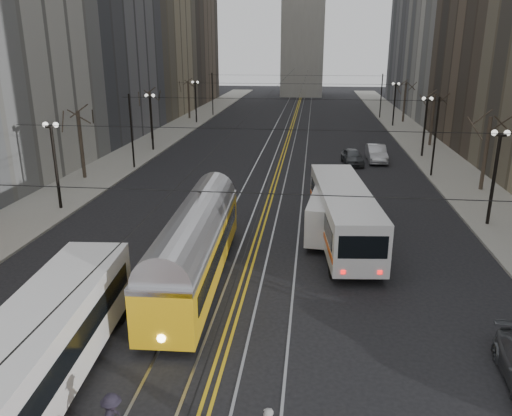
% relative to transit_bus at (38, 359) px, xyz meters
% --- Properties ---
extents(ground, '(260.00, 260.00, 0.00)m').
position_rel_transit_bus_xyz_m(ground, '(5.10, 0.00, -1.45)').
color(ground, black).
rests_on(ground, ground).
extents(sidewalk_left, '(5.00, 140.00, 0.15)m').
position_rel_transit_bus_xyz_m(sidewalk_left, '(-9.90, 45.00, -1.38)').
color(sidewalk_left, gray).
rests_on(sidewalk_left, ground).
extents(sidewalk_right, '(5.00, 140.00, 0.15)m').
position_rel_transit_bus_xyz_m(sidewalk_right, '(20.10, 45.00, -1.38)').
color(sidewalk_right, gray).
rests_on(sidewalk_right, ground).
extents(streetcar_rails, '(4.80, 130.00, 0.02)m').
position_rel_transit_bus_xyz_m(streetcar_rails, '(5.10, 45.00, -1.45)').
color(streetcar_rails, gray).
rests_on(streetcar_rails, ground).
extents(centre_lines, '(0.42, 130.00, 0.01)m').
position_rel_transit_bus_xyz_m(centre_lines, '(5.10, 45.00, -1.44)').
color(centre_lines, gold).
rests_on(centre_lines, ground).
extents(lamp_posts, '(27.60, 57.20, 5.60)m').
position_rel_transit_bus_xyz_m(lamp_posts, '(5.10, 28.75, 1.35)').
color(lamp_posts, black).
rests_on(lamp_posts, ground).
extents(street_trees, '(31.68, 53.28, 5.60)m').
position_rel_transit_bus_xyz_m(street_trees, '(5.10, 35.25, 1.35)').
color(street_trees, '#382D23').
rests_on(street_trees, ground).
extents(trolley_wires, '(25.96, 120.00, 6.60)m').
position_rel_transit_bus_xyz_m(trolley_wires, '(5.10, 34.83, 2.32)').
color(trolley_wires, black).
rests_on(trolley_wires, ground).
extents(transit_bus, '(3.27, 11.76, 2.90)m').
position_rel_transit_bus_xyz_m(transit_bus, '(0.00, 0.00, 0.00)').
color(transit_bus, white).
rests_on(transit_bus, ground).
extents(streetcar, '(2.76, 12.50, 2.93)m').
position_rel_transit_bus_xyz_m(streetcar, '(2.88, 8.55, 0.01)').
color(streetcar, gold).
rests_on(streetcar, ground).
extents(rear_bus, '(3.67, 11.94, 3.07)m').
position_rel_transit_bus_xyz_m(rear_bus, '(9.84, 14.43, 0.08)').
color(rear_bus, silver).
rests_on(rear_bus, ground).
extents(cargo_van, '(2.69, 5.75, 2.46)m').
position_rel_transit_bus_xyz_m(cargo_van, '(9.10, 14.82, -0.22)').
color(cargo_van, silver).
rests_on(cargo_van, ground).
extents(sedan_grey, '(2.16, 4.36, 1.43)m').
position_rel_transit_bus_xyz_m(sedan_grey, '(11.73, 34.11, -0.74)').
color(sedan_grey, '#464A4E').
rests_on(sedan_grey, ground).
extents(sedan_silver, '(1.73, 4.77, 1.56)m').
position_rel_transit_bus_xyz_m(sedan_silver, '(14.08, 35.53, -0.67)').
color(sedan_silver, '#ABACB2').
rests_on(sedan_silver, ground).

